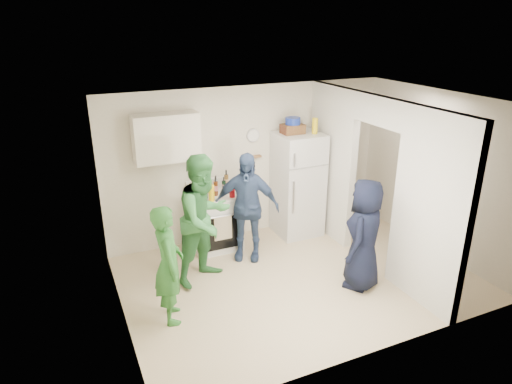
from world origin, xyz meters
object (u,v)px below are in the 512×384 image
(person_green_center, at_px, (205,219))
(stove, at_px, (215,221))
(yellow_cup_stack_top, at_px, (315,126))
(person_navy, at_px, (364,235))
(fridge, at_px, (298,184))
(person_nook, at_px, (417,198))
(person_denim, at_px, (246,207))
(wicker_basket, at_px, (293,129))
(blue_bowl, at_px, (293,121))
(person_green_left, at_px, (169,264))

(person_green_center, bearing_deg, stove, 36.90)
(yellow_cup_stack_top, xyz_separation_m, person_navy, (-0.23, -1.75, -1.09))
(fridge, bearing_deg, yellow_cup_stack_top, -24.44)
(fridge, distance_m, person_navy, 1.85)
(stove, xyz_separation_m, fridge, (1.46, -0.03, 0.42))
(person_green_center, relative_size, person_nook, 1.05)
(person_navy, bearing_deg, person_nook, 164.59)
(person_denim, bearing_deg, wicker_basket, 57.57)
(wicker_basket, xyz_separation_m, person_navy, (0.09, -1.90, -1.04))
(wicker_basket, xyz_separation_m, blue_bowl, (0.00, 0.00, 0.13))
(wicker_basket, distance_m, person_denim, 1.51)
(yellow_cup_stack_top, bearing_deg, person_navy, -97.50)
(person_green_left, xyz_separation_m, person_green_center, (0.69, 0.71, 0.17))
(person_denim, xyz_separation_m, person_nook, (2.52, -0.83, 0.04))
(wicker_basket, distance_m, person_nook, 2.21)
(wicker_basket, relative_size, person_nook, 0.20)
(person_navy, bearing_deg, stove, -89.48)
(person_denim, height_order, person_nook, person_nook)
(person_denim, bearing_deg, person_navy, -19.82)
(person_denim, xyz_separation_m, person_navy, (1.12, -1.38, -0.07))
(person_nook, bearing_deg, fridge, -104.33)
(stove, distance_m, person_green_center, 1.04)
(fridge, relative_size, person_navy, 1.13)
(wicker_basket, height_order, person_denim, wicker_basket)
(person_green_left, relative_size, person_nook, 0.86)
(person_green_left, bearing_deg, stove, -27.40)
(wicker_basket, distance_m, blue_bowl, 0.13)
(blue_bowl, xyz_separation_m, yellow_cup_stack_top, (0.32, -0.15, -0.08))
(person_green_left, distance_m, person_nook, 3.97)
(yellow_cup_stack_top, distance_m, person_green_left, 3.32)
(fridge, bearing_deg, person_navy, -90.31)
(wicker_basket, bearing_deg, person_navy, -87.28)
(blue_bowl, height_order, person_nook, blue_bowl)
(stove, xyz_separation_m, person_denim, (0.33, -0.49, 0.38))
(person_green_left, relative_size, person_green_center, 0.82)
(yellow_cup_stack_top, height_order, person_navy, yellow_cup_stack_top)
(person_navy, bearing_deg, person_denim, -88.07)
(fridge, bearing_deg, stove, 178.82)
(blue_bowl, bearing_deg, person_nook, -42.06)
(fridge, bearing_deg, person_nook, -42.97)
(stove, bearing_deg, person_denim, -56.58)
(wicker_basket, distance_m, person_navy, 2.17)
(yellow_cup_stack_top, xyz_separation_m, person_green_left, (-2.80, -1.41, -1.12))
(wicker_basket, relative_size, person_navy, 0.23)
(person_nook, bearing_deg, blue_bowl, -103.42)
(wicker_basket, bearing_deg, person_denim, -153.50)
(person_green_center, bearing_deg, person_denim, -1.81)
(fridge, relative_size, person_green_left, 1.16)
(stove, height_order, person_green_left, person_green_left)
(person_denim, bearing_deg, yellow_cup_stack_top, 46.17)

